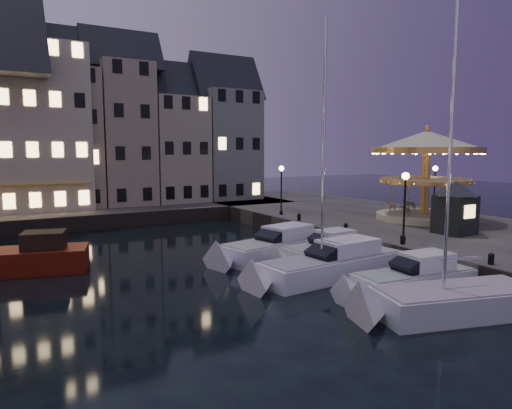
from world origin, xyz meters
TOP-DOWN VIEW (x-y plane):
  - ground at (0.00, 0.00)m, footprint 160.00×160.00m
  - quay_east at (14.00, 6.00)m, footprint 16.00×56.00m
  - quay_north at (-8.00, 28.00)m, footprint 44.00×12.00m
  - quaywall_e at (6.00, 6.00)m, footprint 0.15×44.00m
  - quaywall_n at (-6.00, 22.00)m, footprint 48.00×0.15m
  - streetlamp_b at (7.20, 1.00)m, footprint 0.44×0.44m
  - streetlamp_c at (7.20, 14.50)m, footprint 0.44×0.44m
  - streetlamp_d at (18.50, 8.00)m, footprint 0.44×0.44m
  - bollard_a at (6.60, -5.00)m, footprint 0.30×0.30m
  - bollard_b at (6.60, 0.50)m, footprint 0.30×0.30m
  - bollard_c at (6.60, 5.50)m, footprint 0.30×0.30m
  - bollard_d at (6.60, 11.00)m, footprint 0.30×0.30m
  - townhouse_nc at (-8.00, 30.00)m, footprint 6.82×8.00m
  - townhouse_nd at (-2.25, 30.00)m, footprint 5.50×8.00m
  - townhouse_ne at (3.20, 30.00)m, footprint 6.16×8.00m
  - townhouse_nf at (9.25, 30.00)m, footprint 6.82×8.00m
  - motorboat_a at (1.79, -6.20)m, footprint 8.02×4.55m
  - motorboat_b at (2.54, -3.56)m, footprint 7.14×2.56m
  - motorboat_c at (1.20, 0.62)m, footprint 9.64×3.13m
  - motorboat_d at (2.82, 3.29)m, footprint 6.65×2.53m
  - motorboat_e at (1.08, 5.95)m, footprint 8.95×4.40m
  - red_fishing_boat at (-13.01, 10.04)m, footprint 7.92×4.39m
  - carousel at (15.53, 6.51)m, footprint 8.46×8.46m
  - ticket_kiosk at (12.19, 1.24)m, footprint 3.39×3.39m

SIDE VIEW (x-z plane):
  - ground at x=0.00m, z-range 0.00..0.00m
  - motorboat_a at x=1.79m, z-range -6.14..7.22m
  - motorboat_d at x=2.82m, z-range -0.44..1.71m
  - motorboat_b at x=2.54m, z-range -0.44..1.71m
  - motorboat_e at x=1.08m, z-range -0.43..1.72m
  - quay_east at x=14.00m, z-range 0.00..1.30m
  - quay_north at x=-8.00m, z-range 0.00..1.30m
  - quaywall_e at x=6.00m, z-range 0.00..1.30m
  - quaywall_n at x=-6.00m, z-range 0.00..1.30m
  - motorboat_c at x=1.20m, z-range -5.71..7.07m
  - red_fishing_boat at x=-13.01m, z-range -2.28..3.67m
  - bollard_a at x=6.60m, z-range 1.32..1.89m
  - bollard_b at x=6.60m, z-range 1.32..1.89m
  - bollard_c at x=6.60m, z-range 1.32..1.89m
  - bollard_d at x=6.60m, z-range 1.32..1.89m
  - ticket_kiosk at x=12.19m, z-range 1.67..5.65m
  - streetlamp_b at x=7.20m, z-range 1.93..6.10m
  - streetlamp_c at x=7.20m, z-range 1.93..6.10m
  - streetlamp_d at x=18.50m, z-range 1.93..6.10m
  - carousel at x=15.53m, z-range 2.47..9.88m
  - townhouse_ne at x=3.20m, z-range 1.38..14.18m
  - townhouse_nf at x=9.25m, z-range 1.38..15.18m
  - townhouse_nc at x=-8.00m, z-range 1.38..16.18m
  - townhouse_nd at x=-2.25m, z-range 1.38..17.18m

